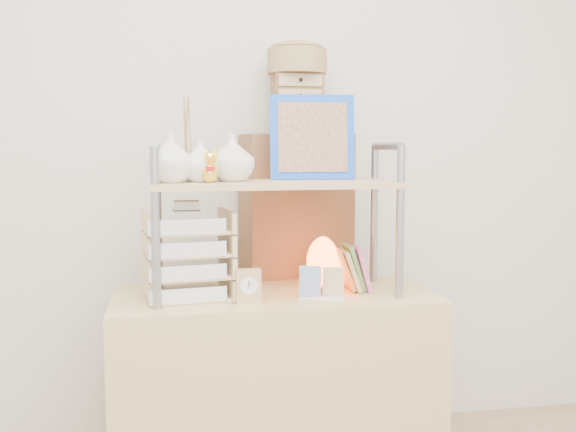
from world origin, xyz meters
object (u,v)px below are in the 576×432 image
cabinet (296,290)px  letter_tray (187,259)px  salt_lamp (323,263)px  desk (276,390)px

cabinet → letter_tray: cabinet is taller
cabinet → letter_tray: bearing=-149.3°
salt_lamp → desk: bearing=-174.5°
desk → salt_lamp: size_ratio=5.73×
desk → cabinet: 0.50m
cabinet → salt_lamp: size_ratio=6.45×
letter_tray → salt_lamp: bearing=2.4°
cabinet → desk: bearing=-119.5°
salt_lamp → letter_tray: bearing=-177.6°
desk → letter_tray: 0.61m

